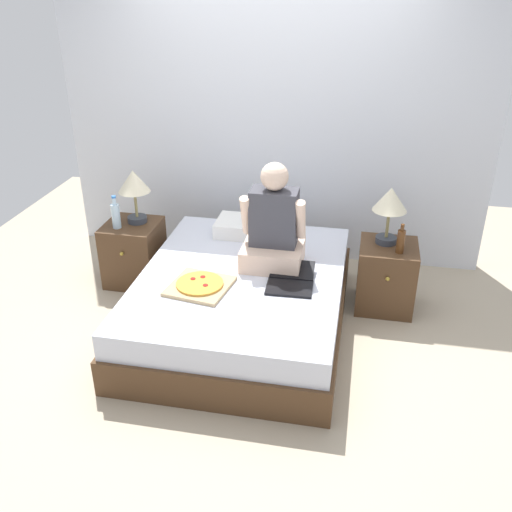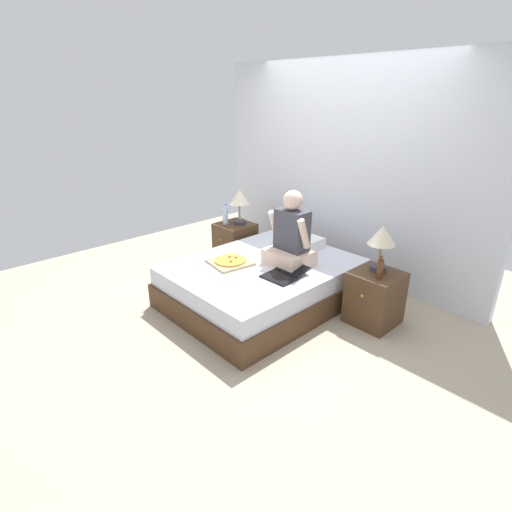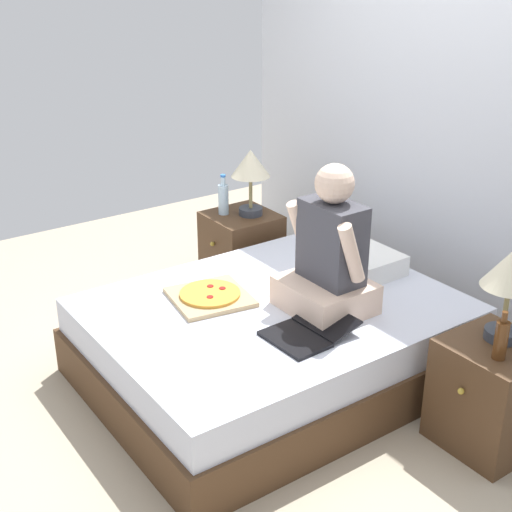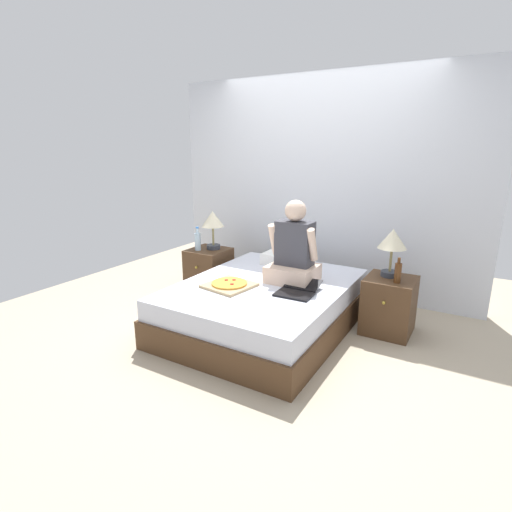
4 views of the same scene
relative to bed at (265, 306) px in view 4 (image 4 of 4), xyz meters
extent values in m
plane|color=tan|center=(0.00, 0.00, -0.22)|extent=(5.74, 5.74, 0.00)
cube|color=silver|center=(0.00, 1.32, 1.03)|extent=(3.74, 0.12, 2.50)
cube|color=#4C331E|center=(0.00, 0.00, -0.09)|extent=(1.49, 1.92, 0.26)
cube|color=silver|center=(0.00, 0.00, 0.13)|extent=(1.45, 1.86, 0.19)
cube|color=#4C331E|center=(-1.05, 0.50, 0.05)|extent=(0.44, 0.44, 0.53)
sphere|color=gold|center=(-1.05, 0.27, 0.15)|extent=(0.03, 0.03, 0.03)
cylinder|color=#333842|center=(-1.01, 0.55, 0.34)|extent=(0.16, 0.16, 0.05)
cylinder|color=olive|center=(-1.01, 0.55, 0.47)|extent=(0.02, 0.02, 0.22)
cone|color=beige|center=(-1.01, 0.55, 0.67)|extent=(0.26, 0.26, 0.18)
cylinder|color=silver|center=(-1.13, 0.41, 0.41)|extent=(0.07, 0.07, 0.20)
cylinder|color=silver|center=(-1.13, 0.41, 0.54)|extent=(0.03, 0.03, 0.06)
cylinder|color=blue|center=(-1.13, 0.41, 0.58)|extent=(0.04, 0.04, 0.02)
cube|color=#4C331E|center=(1.05, 0.50, 0.05)|extent=(0.44, 0.44, 0.53)
sphere|color=gold|center=(1.05, 0.27, 0.15)|extent=(0.03, 0.03, 0.03)
cylinder|color=#333842|center=(1.02, 0.55, 0.34)|extent=(0.16, 0.16, 0.05)
cylinder|color=olive|center=(1.02, 0.55, 0.47)|extent=(0.02, 0.02, 0.22)
cone|color=beige|center=(1.02, 0.55, 0.67)|extent=(0.26, 0.26, 0.18)
cylinder|color=#512D14|center=(1.12, 0.40, 0.40)|extent=(0.06, 0.06, 0.18)
cylinder|color=#512D14|center=(1.12, 0.40, 0.52)|extent=(0.03, 0.03, 0.05)
cube|color=white|center=(-0.09, 0.68, 0.29)|extent=(0.52, 0.34, 0.12)
cube|color=beige|center=(0.20, 0.19, 0.31)|extent=(0.44, 0.40, 0.16)
cube|color=#3F3F47|center=(0.20, 0.22, 0.60)|extent=(0.34, 0.20, 0.42)
sphere|color=beige|center=(0.20, 0.22, 0.91)|extent=(0.20, 0.20, 0.20)
cylinder|color=beige|center=(0.00, 0.17, 0.62)|extent=(0.07, 0.18, 0.32)
cylinder|color=beige|center=(0.40, 0.17, 0.62)|extent=(0.07, 0.18, 0.32)
cube|color=black|center=(0.37, -0.15, 0.24)|extent=(0.33, 0.23, 0.02)
cube|color=black|center=(0.36, 0.06, 0.27)|extent=(0.32, 0.21, 0.06)
cube|color=tan|center=(-0.24, -0.25, 0.24)|extent=(0.46, 0.46, 0.03)
cylinder|color=gold|center=(-0.24, -0.25, 0.26)|extent=(0.33, 0.33, 0.02)
cylinder|color=maroon|center=(-0.30, -0.21, 0.27)|extent=(0.04, 0.04, 0.00)
cylinder|color=maroon|center=(-0.19, -0.28, 0.27)|extent=(0.04, 0.04, 0.00)
cylinder|color=maroon|center=(-0.24, -0.17, 0.27)|extent=(0.04, 0.04, 0.00)
camera|label=1|loc=(0.80, -3.52, 2.24)|focal=40.00mm
camera|label=2|loc=(2.77, -2.69, 1.89)|focal=28.00mm
camera|label=3|loc=(2.71, -2.02, 1.98)|focal=50.00mm
camera|label=4|loc=(1.74, -3.13, 1.48)|focal=28.00mm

